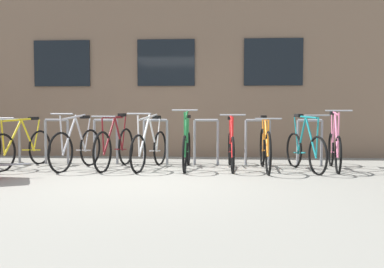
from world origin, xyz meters
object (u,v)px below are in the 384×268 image
object	(u,v)px
bicycle_maroon	(115,147)
bicycle_green	(187,148)
bicycle_pink	(334,148)
bicycle_teal	(305,149)
bicycle_red	(231,149)
bicycle_silver	(76,147)
bicycle_orange	(265,148)
bicycle_white	(150,148)
bicycle_yellow	(22,147)

from	to	relation	value
bicycle_maroon	bicycle_green	world-z (taller)	bicycle_green
bicycle_pink	bicycle_teal	world-z (taller)	bicycle_pink
bicycle_maroon	bicycle_red	distance (m)	2.15
bicycle_pink	bicycle_teal	distance (m)	0.59
bicycle_silver	bicycle_green	bearing A→B (deg)	3.84
bicycle_pink	bicycle_teal	xyz separation A→B (m)	(-0.56, -0.17, -0.01)
bicycle_orange	bicycle_white	xyz separation A→B (m)	(-2.10, 0.09, -0.02)
bicycle_orange	bicycle_green	bearing A→B (deg)	175.80
bicycle_silver	bicycle_yellow	size ratio (longest dim) A/B	0.96
bicycle_white	bicycle_teal	size ratio (longest dim) A/B	1.09
bicycle_orange	bicycle_teal	xyz separation A→B (m)	(0.71, 0.00, -0.02)
bicycle_maroon	bicycle_red	bearing A→B (deg)	1.69
bicycle_orange	bicycle_green	xyz separation A→B (m)	(-1.42, 0.10, -0.02)
bicycle_pink	bicycle_white	distance (m)	3.37
bicycle_pink	bicycle_yellow	size ratio (longest dim) A/B	0.95
bicycle_orange	bicycle_silver	world-z (taller)	bicycle_silver
bicycle_red	bicycle_green	bearing A→B (deg)	-175.17
bicycle_yellow	bicycle_white	bearing A→B (deg)	0.52
bicycle_maroon	bicycle_red	size ratio (longest dim) A/B	1.05
bicycle_silver	bicycle_red	world-z (taller)	bicycle_silver
bicycle_green	bicycle_yellow	distance (m)	3.09
bicycle_yellow	bicycle_teal	xyz separation A→B (m)	(5.21, -0.07, -0.00)
bicycle_yellow	bicycle_pink	bearing A→B (deg)	1.02
bicycle_orange	bicycle_white	size ratio (longest dim) A/B	1.03
bicycle_white	bicycle_red	xyz separation A→B (m)	(1.50, 0.08, -0.01)
bicycle_red	bicycle_white	bearing A→B (deg)	-176.97
bicycle_orange	bicycle_yellow	distance (m)	4.51
bicycle_yellow	bicycle_maroon	bearing A→B (deg)	1.22
bicycle_white	bicycle_green	bearing A→B (deg)	0.87
bicycle_orange	bicycle_silver	size ratio (longest dim) A/B	1.09
bicycle_maroon	bicycle_red	world-z (taller)	bicycle_maroon
bicycle_green	bicycle_yellow	bearing A→B (deg)	-179.41
bicycle_green	bicycle_silver	size ratio (longest dim) A/B	1.04
bicycle_white	bicycle_silver	bearing A→B (deg)	-174.64
bicycle_orange	bicycle_pink	distance (m)	1.28
bicycle_orange	bicycle_silver	distance (m)	3.44
bicycle_silver	bicycle_white	bearing A→B (deg)	5.36
bicycle_pink	bicycle_white	bearing A→B (deg)	-178.63
bicycle_red	bicycle_teal	bearing A→B (deg)	-7.47
bicycle_pink	bicycle_yellow	bearing A→B (deg)	-178.98
bicycle_orange	bicycle_maroon	size ratio (longest dim) A/B	1.00
bicycle_green	bicycle_yellow	size ratio (longest dim) A/B	0.99
bicycle_orange	bicycle_yellow	world-z (taller)	bicycle_orange
bicycle_pink	bicycle_teal	bearing A→B (deg)	-162.84
bicycle_white	bicycle_red	world-z (taller)	bicycle_white
bicycle_red	bicycle_yellow	bearing A→B (deg)	-178.52
bicycle_green	bicycle_yellow	xyz separation A→B (m)	(-3.09, -0.03, -0.00)
bicycle_silver	bicycle_yellow	world-z (taller)	bicycle_silver
bicycle_white	bicycle_yellow	size ratio (longest dim) A/B	1.01
bicycle_green	bicycle_orange	bearing A→B (deg)	-4.20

